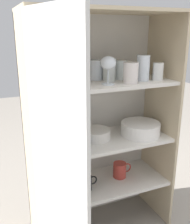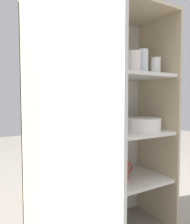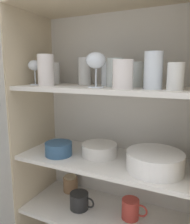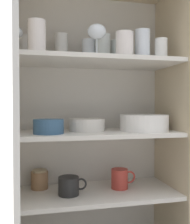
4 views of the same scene
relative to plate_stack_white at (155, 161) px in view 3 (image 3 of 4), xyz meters
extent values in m
cube|color=silver|center=(-0.25, 0.21, 0.01)|extent=(0.85, 0.02, 1.32)
cube|color=#CCB793|center=(-0.67, 0.03, 0.01)|extent=(0.02, 0.38, 1.32)
cube|color=silver|center=(-0.25, 0.03, -0.35)|extent=(0.82, 0.34, 0.02)
cube|color=silver|center=(-0.25, 0.03, -0.05)|extent=(0.82, 0.34, 0.02)
cube|color=silver|center=(-0.25, 0.03, 0.30)|extent=(0.82, 0.34, 0.02)
cylinder|color=white|center=(-0.58, 0.10, 0.36)|extent=(0.07, 0.07, 0.11)
cylinder|color=white|center=(-0.40, 0.12, 0.38)|extent=(0.07, 0.07, 0.14)
cylinder|color=silver|center=(-0.52, -0.04, 0.38)|extent=(0.08, 0.08, 0.15)
cylinder|color=white|center=(-0.11, 0.07, 0.36)|extent=(0.08, 0.08, 0.11)
cylinder|color=white|center=(-0.20, 0.04, 0.37)|extent=(0.07, 0.07, 0.13)
cylinder|color=white|center=(0.07, -0.05, 0.36)|extent=(0.06, 0.06, 0.10)
cylinder|color=silver|center=(-0.13, -0.07, 0.36)|extent=(0.08, 0.08, 0.11)
cylinder|color=white|center=(-0.26, 0.11, 0.36)|extent=(0.08, 0.08, 0.11)
cylinder|color=white|center=(-0.02, -0.02, 0.38)|extent=(0.07, 0.07, 0.14)
cylinder|color=white|center=(-0.61, -0.02, 0.31)|extent=(0.06, 0.06, 0.01)
cylinder|color=white|center=(-0.61, -0.02, 0.35)|extent=(0.01, 0.01, 0.07)
ellipsoid|color=white|center=(-0.61, -0.02, 0.41)|extent=(0.07, 0.07, 0.05)
cylinder|color=white|center=(-0.25, -0.05, 0.31)|extent=(0.07, 0.07, 0.01)
cylinder|color=white|center=(-0.25, -0.05, 0.35)|extent=(0.01, 0.01, 0.07)
ellipsoid|color=white|center=(-0.25, -0.05, 0.42)|extent=(0.09, 0.09, 0.07)
cylinder|color=white|center=(0.00, 0.00, -0.04)|extent=(0.24, 0.24, 0.01)
cylinder|color=white|center=(0.00, 0.00, -0.03)|extent=(0.24, 0.24, 0.01)
cylinder|color=white|center=(0.00, 0.00, -0.02)|extent=(0.24, 0.24, 0.01)
cylinder|color=white|center=(0.00, 0.00, -0.01)|extent=(0.24, 0.24, 0.01)
cylinder|color=white|center=(0.00, 0.00, 0.00)|extent=(0.24, 0.24, 0.01)
cylinder|color=white|center=(0.00, 0.00, 0.01)|extent=(0.24, 0.24, 0.01)
cylinder|color=white|center=(0.00, 0.00, 0.02)|extent=(0.24, 0.24, 0.01)
cylinder|color=white|center=(0.00, 0.00, 0.03)|extent=(0.24, 0.24, 0.01)
cylinder|color=white|center=(0.00, 0.00, 0.04)|extent=(0.24, 0.24, 0.01)
cylinder|color=silver|center=(-0.28, 0.05, -0.01)|extent=(0.18, 0.18, 0.06)
torus|color=silver|center=(-0.28, 0.05, 0.02)|extent=(0.17, 0.17, 0.01)
cylinder|color=#33567A|center=(-0.47, -0.03, -0.01)|extent=(0.14, 0.14, 0.06)
torus|color=#33567A|center=(-0.47, -0.03, 0.02)|extent=(0.14, 0.14, 0.01)
cylinder|color=black|center=(-0.38, 0.01, -0.29)|extent=(0.10, 0.10, 0.09)
torus|color=black|center=(-0.32, 0.01, -0.29)|extent=(0.06, 0.01, 0.06)
cylinder|color=#BC3D33|center=(-0.11, 0.05, -0.29)|extent=(0.08, 0.08, 0.10)
torus|color=#BC3D33|center=(-0.06, 0.05, -0.28)|extent=(0.06, 0.01, 0.06)
cylinder|color=#99704C|center=(-0.51, 0.13, -0.29)|extent=(0.09, 0.09, 0.09)
cylinder|color=tan|center=(-0.51, 0.13, -0.24)|extent=(0.07, 0.07, 0.01)
camera|label=1|loc=(-0.85, -1.28, 0.58)|focal=42.00mm
camera|label=2|loc=(-0.93, -1.02, 0.16)|focal=35.00mm
camera|label=3|loc=(0.15, -0.90, 0.38)|focal=35.00mm
camera|label=4|loc=(-0.53, -1.22, 0.09)|focal=42.00mm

